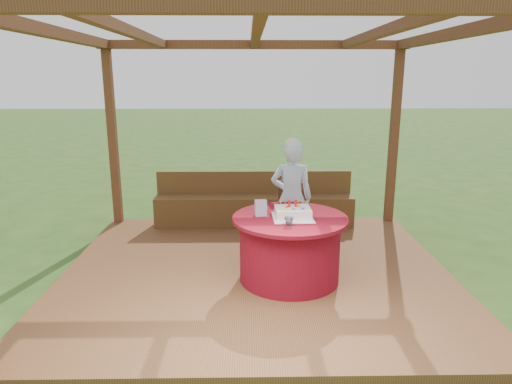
% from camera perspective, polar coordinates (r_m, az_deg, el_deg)
% --- Properties ---
extents(ground, '(60.00, 60.00, 0.00)m').
position_cam_1_polar(ground, '(5.52, 0.05, -10.76)').
color(ground, '#2A4D19').
rests_on(ground, ground).
extents(deck, '(4.50, 4.00, 0.12)m').
position_cam_1_polar(deck, '(5.49, 0.05, -10.20)').
color(deck, brown).
rests_on(deck, ground).
extents(pergola, '(4.50, 4.00, 2.72)m').
position_cam_1_polar(pergola, '(5.00, 0.05, 15.09)').
color(pergola, brown).
rests_on(pergola, deck).
extents(bench, '(3.00, 0.42, 0.80)m').
position_cam_1_polar(bench, '(7.00, -0.22, -1.94)').
color(bench, brown).
rests_on(bench, deck).
extents(table, '(1.26, 1.26, 0.73)m').
position_cam_1_polar(table, '(5.10, 4.21, -6.97)').
color(table, maroon).
rests_on(table, deck).
extents(chair, '(0.52, 0.52, 0.84)m').
position_cam_1_polar(chair, '(6.14, 4.22, -2.44)').
color(chair, '#3E2213').
rests_on(chair, deck).
extents(elderly_woman, '(0.54, 0.37, 1.49)m').
position_cam_1_polar(elderly_woman, '(5.79, 4.46, -0.51)').
color(elderly_woman, '#ABD4FF').
rests_on(elderly_woman, deck).
extents(birthday_cake, '(0.44, 0.44, 0.19)m').
position_cam_1_polar(birthday_cake, '(4.94, 4.62, -2.59)').
color(birthday_cake, white).
rests_on(birthday_cake, table).
extents(gift_bag, '(0.13, 0.10, 0.18)m').
position_cam_1_polar(gift_bag, '(4.99, 0.59, -2.01)').
color(gift_bag, '#C882B8').
rests_on(gift_bag, table).
extents(drinking_glass, '(0.12, 0.12, 0.09)m').
position_cam_1_polar(drinking_glass, '(4.68, 4.14, -3.70)').
color(drinking_glass, silver).
rests_on(drinking_glass, table).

